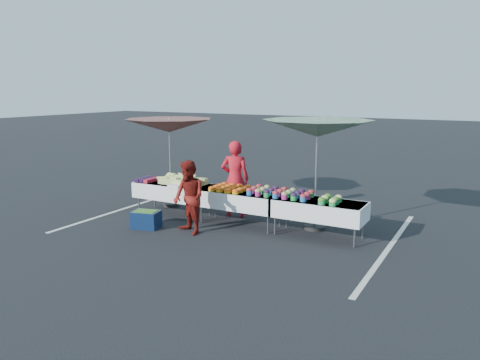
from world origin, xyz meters
The scene contains 17 objects.
ground centered at (0.00, 0.00, 0.00)m, with size 80.00×80.00×0.00m, color black.
stripe_left centered at (-3.20, 0.00, 0.00)m, with size 0.10×5.00×0.00m, color silver.
stripe_right centered at (3.20, 0.00, 0.00)m, with size 0.10×5.00×0.00m, color silver.
table_left centered at (-1.80, 0.00, 0.58)m, with size 1.86×0.81×0.75m.
table_center centered at (0.00, 0.00, 0.58)m, with size 1.86×0.81×0.75m.
table_right centered at (1.80, 0.00, 0.58)m, with size 1.86×0.81×0.75m.
berry_punnets centered at (-2.51, -0.06, 0.79)m, with size 0.40×0.54×0.08m.
corn_pile centered at (-1.56, 0.04, 0.84)m, with size 1.16×0.57×0.26m.
plastic_bags centered at (-1.50, -0.30, 0.78)m, with size 0.30×0.25×0.05m, color white.
carrot_bowls centered at (-0.25, -0.01, 0.80)m, with size 0.75×0.69×0.11m.
potato_cups centered at (0.95, 0.00, 0.83)m, with size 1.34×0.58×0.16m.
bean_baskets centered at (2.06, -0.10, 0.82)m, with size 0.36×0.50×0.15m.
vendor centered at (-0.44, 0.55, 0.89)m, with size 0.65×0.43×1.78m, color red.
customer centered at (-0.61, -1.06, 0.76)m, with size 0.74×0.57×1.52m, color maroon.
umbrella_left centered at (-2.34, 0.61, 2.03)m, with size 2.50×2.50×2.24m.
umbrella_right centered at (1.56, 0.46, 2.13)m, with size 2.92×2.92×2.35m.
storage_bin centered at (-1.65, -1.19, 0.19)m, with size 0.65×0.54×0.37m.
Camera 1 is at (4.81, -8.68, 2.94)m, focal length 35.00 mm.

